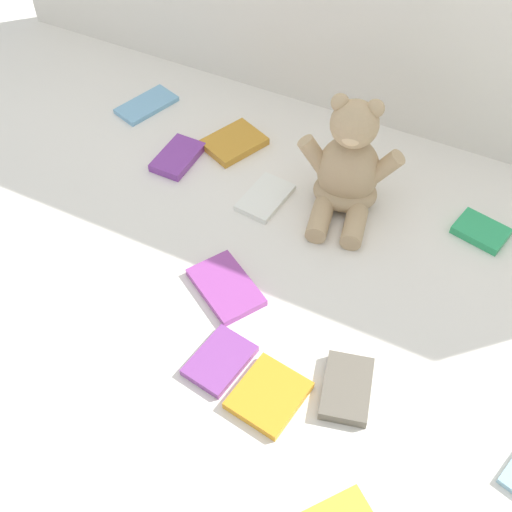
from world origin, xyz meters
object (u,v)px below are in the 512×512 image
Objects in this scene: teddy_bear at (348,169)px; book_case_9 at (265,197)px; book_case_11 at (234,143)px; book_case_12 at (481,231)px; book_case_3 at (220,360)px; book_case_6 at (226,287)px; book_case_5 at (269,395)px; book_case_1 at (178,157)px; book_case_2 at (347,388)px; book_case_7 at (147,105)px.

book_case_9 is (-0.14, -0.06, -0.09)m from teddy_bear.
book_case_11 reaches higher than book_case_9.
book_case_12 is (0.27, 0.04, -0.08)m from teddy_bear.
book_case_3 is 0.91× the size of book_case_11.
book_case_11 is (-0.17, 0.35, 0.00)m from book_case_6.
book_case_5 is 0.82× the size of book_case_6.
book_case_1 is 0.95× the size of book_case_11.
teddy_bear is 0.33m from book_case_6.
book_case_6 is (-0.11, -0.30, -0.08)m from teddy_bear.
book_case_1 and book_case_12 have the same top height.
book_case_5 is (0.42, -0.42, -0.00)m from book_case_1.
book_case_11 is at bearing 120.16° from book_case_2.
book_case_2 is 1.03× the size of book_case_5.
book_case_5 is 0.23m from book_case_6.
book_case_2 reaches higher than book_case_9.
book_case_2 reaches higher than book_case_5.
book_case_5 is 0.96× the size of book_case_9.
book_case_7 is 0.40m from book_case_9.
book_case_6 is 0.24m from book_case_9.
book_case_2 reaches higher than book_case_3.
book_case_1 is 0.22m from book_case_9.
book_case_12 is (0.41, 0.10, 0.00)m from book_case_9.
book_case_2 is 0.45m from book_case_9.
book_case_5 is (0.06, -0.45, -0.08)m from teddy_bear.
book_case_9 is (-0.04, 0.24, -0.00)m from book_case_6.
book_case_6 is 0.39m from book_case_11.
book_case_6 is 1.17× the size of book_case_9.
book_case_5 reaches higher than book_case_7.
book_case_3 is 0.57m from book_case_12.
book_case_5 is 0.92× the size of book_case_11.
book_case_7 is at bearing 16.29° from book_case_11.
book_case_2 reaches higher than book_case_11.
book_case_2 is (0.16, -0.39, -0.08)m from teddy_bear.
book_case_9 is at bearing 161.78° from book_case_11.
book_case_5 is (0.10, -0.02, 0.00)m from book_case_3.
book_case_12 is (0.10, 0.43, -0.00)m from book_case_2.
book_case_11 is (0.08, 0.10, -0.00)m from book_case_1.
book_case_12 reaches higher than book_case_3.
book_case_1 is at bearing 71.86° from book_case_11.
book_case_1 is 0.13m from book_case_11.
book_case_2 is 0.28m from book_case_6.
book_case_11 is at bearing 144.39° from book_case_9.
book_case_9 is at bearing -168.48° from teddy_bear.
book_case_2 is 0.84× the size of book_case_6.
book_case_3 reaches higher than book_case_7.
book_case_11 and book_case_12 have the same top height.
book_case_11 reaches higher than book_case_6.
book_case_7 is at bearing -37.76° from book_case_1.
book_case_7 is (-0.16, 0.12, -0.00)m from book_case_1.
book_case_9 is (-0.20, 0.39, -0.00)m from book_case_5.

